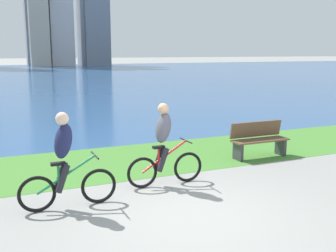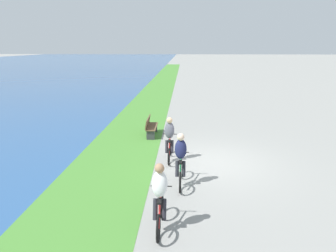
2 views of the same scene
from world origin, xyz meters
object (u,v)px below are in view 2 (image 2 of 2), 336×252
(cyclist_lead, at_px, (169,139))
(bench_near_path, at_px, (151,127))
(cyclist_trailing, at_px, (181,160))
(cyclist_distant_rear, at_px, (160,197))

(cyclist_lead, xyz_separation_m, bench_near_path, (3.05, 1.05, -0.38))
(cyclist_trailing, bearing_deg, bench_near_path, 16.41)
(cyclist_lead, relative_size, bench_near_path, 1.11)
(cyclist_trailing, height_order, cyclist_distant_rear, cyclist_trailing)
(cyclist_lead, relative_size, cyclist_trailing, 0.99)
(cyclist_trailing, bearing_deg, cyclist_lead, 12.32)
(cyclist_lead, height_order, cyclist_distant_rear, cyclist_lead)
(bench_near_path, bearing_deg, cyclist_lead, -161.00)
(cyclist_trailing, relative_size, bench_near_path, 1.12)
(cyclist_lead, bearing_deg, bench_near_path, 19.00)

